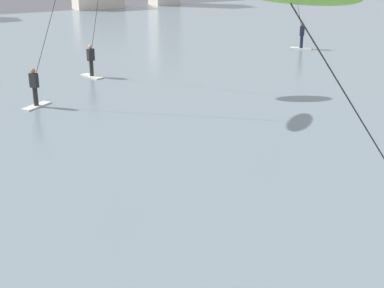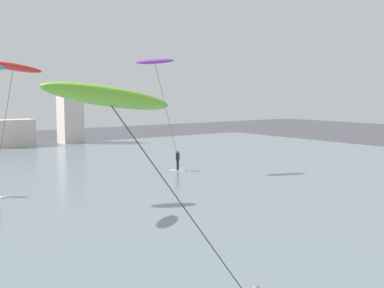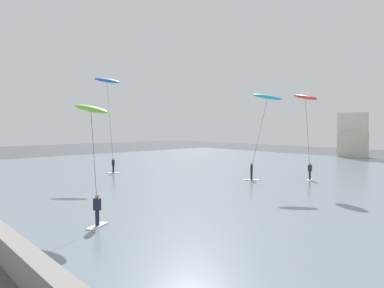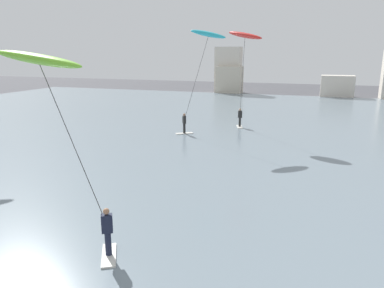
{
  "view_description": "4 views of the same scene",
  "coord_description": "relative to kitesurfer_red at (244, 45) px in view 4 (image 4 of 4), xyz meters",
  "views": [
    {
      "loc": [
        -8.71,
        2.7,
        6.97
      ],
      "look_at": [
        -3.22,
        13.72,
        2.34
      ],
      "focal_mm": 52.49,
      "sensor_mm": 36.0,
      "label": 1
    },
    {
      "loc": [
        -8.3,
        0.57,
        6.28
      ],
      "look_at": [
        1.55,
        13.73,
        4.52
      ],
      "focal_mm": 44.95,
      "sensor_mm": 36.0,
      "label": 2
    },
    {
      "loc": [
        15.28,
        0.38,
        5.19
      ],
      "look_at": [
        2.47,
        12.12,
        4.27
      ],
      "focal_mm": 32.1,
      "sensor_mm": 36.0,
      "label": 3
    },
    {
      "loc": [
        5.27,
        -0.43,
        6.4
      ],
      "look_at": [
        1.05,
        11.87,
        3.09
      ],
      "focal_mm": 33.65,
      "sensor_mm": 36.0,
      "label": 4
    }
  ],
  "objects": [
    {
      "name": "kitesurfer_lime",
      "position": [
        -3.1,
        -18.62,
        -1.35
      ],
      "size": [
        5.26,
        2.69,
        6.57
      ],
      "color": "silver",
      "rests_on": "water_bay"
    },
    {
      "name": "far_shore_buildings",
      "position": [
        0.23,
        29.54,
        -4.13
      ],
      "size": [
        27.19,
        3.54,
        7.36
      ],
      "color": "beige",
      "rests_on": "ground"
    },
    {
      "name": "kitesurfer_red",
      "position": [
        0.0,
        0.0,
        0.0
      ],
      "size": [
        3.24,
        4.0,
        8.11
      ],
      "color": "silver",
      "rests_on": "water_bay"
    },
    {
      "name": "kitesurfer_cyan",
      "position": [
        -2.38,
        -2.7,
        -0.26
      ],
      "size": [
        4.17,
        2.22,
        8.03
      ],
      "color": "silver",
      "rests_on": "water_bay"
    },
    {
      "name": "water_bay",
      "position": [
        0.24,
        2.45,
        -6.96
      ],
      "size": [
        84.0,
        52.0,
        0.1
      ],
      "primitive_type": "cube",
      "color": "slate",
      "rests_on": "ground"
    }
  ]
}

